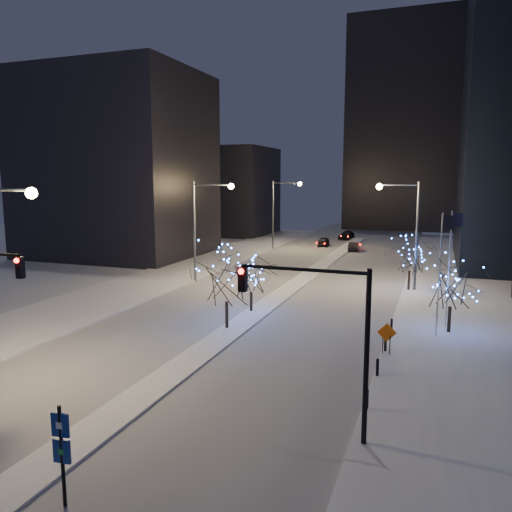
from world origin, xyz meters
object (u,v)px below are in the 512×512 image
at_px(street_lamp_w_mid, 204,217).
at_px(car_far, 347,235).
at_px(car_mid, 354,246).
at_px(construction_sign, 387,335).
at_px(wayfinding_sign, 61,446).
at_px(street_lamp_w_far, 280,205).
at_px(holiday_tree_median_far, 251,277).
at_px(holiday_tree_plaza_near, 451,284).
at_px(holiday_tree_median_near, 226,275).
at_px(car_near, 323,242).
at_px(holiday_tree_plaza_far, 410,255).
at_px(traffic_signal_east, 326,324).
at_px(street_lamp_east, 407,221).

relative_size(street_lamp_w_mid, car_far, 2.17).
distance_m(car_mid, construction_sign, 43.80).
xyz_separation_m(street_lamp_w_mid, wayfinding_sign, (11.11, -32.87, -4.42)).
bearing_deg(wayfinding_sign, street_lamp_w_far, 95.25).
xyz_separation_m(holiday_tree_median_far, holiday_tree_plaza_near, (14.29, -0.53, 0.58)).
bearing_deg(holiday_tree_median_near, car_far, 91.50).
height_order(street_lamp_w_mid, wayfinding_sign, street_lamp_w_mid).
height_order(car_near, holiday_tree_plaza_far, holiday_tree_plaza_far).
distance_m(car_far, construction_sign, 57.94).
bearing_deg(holiday_tree_median_far, construction_sign, -30.32).
xyz_separation_m(car_near, car_mid, (5.20, -3.45, -0.05)).
height_order(traffic_signal_east, car_near, traffic_signal_east).
height_order(car_mid, holiday_tree_plaza_near, holiday_tree_plaza_near).
bearing_deg(street_lamp_w_mid, street_lamp_w_far, 90.00).
distance_m(street_lamp_w_mid, car_far, 42.13).
relative_size(holiday_tree_plaza_far, wayfinding_sign, 1.54).
relative_size(holiday_tree_median_far, holiday_tree_plaza_far, 0.80).
bearing_deg(street_lamp_w_far, holiday_tree_median_near, -77.76).
distance_m(car_far, holiday_tree_plaza_near, 53.29).
relative_size(street_lamp_w_far, wayfinding_sign, 2.96).
xyz_separation_m(holiday_tree_plaza_far, wayfinding_sign, (-8.32, -35.71, -1.32)).
distance_m(street_lamp_east, car_near, 31.62).
bearing_deg(car_far, holiday_tree_plaza_near, -64.88).
xyz_separation_m(car_near, wayfinding_sign, (5.88, -63.73, 1.39)).
relative_size(car_mid, wayfinding_sign, 1.14).
height_order(holiday_tree_median_far, holiday_tree_plaza_far, holiday_tree_plaza_far).
bearing_deg(holiday_tree_median_far, holiday_tree_median_near, -90.00).
xyz_separation_m(street_lamp_w_far, traffic_signal_east, (17.88, -51.00, -1.74)).
relative_size(traffic_signal_east, construction_sign, 3.79).
relative_size(car_near, construction_sign, 2.19).
distance_m(holiday_tree_plaza_far, construction_sign, 18.45).
xyz_separation_m(car_near, holiday_tree_plaza_far, (14.20, -28.02, 2.71)).
distance_m(car_mid, holiday_tree_plaza_far, 26.32).
bearing_deg(street_lamp_w_far, holiday_tree_plaza_far, -48.75).
bearing_deg(wayfinding_sign, traffic_signal_east, 39.79).
bearing_deg(holiday_tree_plaza_near, car_far, 107.19).
bearing_deg(traffic_signal_east, holiday_tree_plaza_near, 73.44).
height_order(street_lamp_east, car_near, street_lamp_east).
xyz_separation_m(street_lamp_w_far, wayfinding_sign, (11.11, -57.87, -4.42)).
height_order(street_lamp_w_far, construction_sign, street_lamp_w_far).
xyz_separation_m(street_lamp_w_far, construction_sign, (19.24, -40.49, -5.24)).
bearing_deg(car_mid, traffic_signal_east, 94.30).
relative_size(street_lamp_w_mid, construction_sign, 5.41).
bearing_deg(holiday_tree_plaza_far, construction_sign, -90.63).
bearing_deg(street_lamp_east, holiday_tree_plaza_near, -73.75).
bearing_deg(car_mid, street_lamp_east, 105.74).
height_order(street_lamp_w_mid, street_lamp_east, same).
distance_m(car_mid, holiday_tree_median_far, 36.71).
height_order(street_lamp_w_mid, holiday_tree_plaza_far, street_lamp_w_mid).
bearing_deg(holiday_tree_median_near, car_mid, 87.23).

